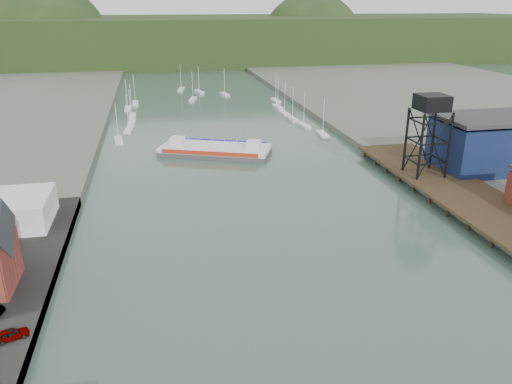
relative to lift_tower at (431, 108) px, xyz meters
name	(u,v)px	position (x,y,z in m)	size (l,w,h in m)	color
east_pier	(470,197)	(2.00, -13.00, -13.75)	(14.00, 70.00, 2.45)	black
lift_tower	(431,108)	(0.00, 0.00, 0.00)	(6.50, 6.50, 16.00)	black
blue_shed	(487,144)	(15.00, 2.00, -8.59)	(20.50, 14.50, 11.30)	#0D143A
marina_sailboats	(208,110)	(-34.92, 80.46, -15.30)	(57.71, 92.65, 0.90)	silver
distant_hills	(172,43)	(-38.98, 243.35, -5.27)	(500.00, 120.00, 80.00)	#1D3116
chain_ferry	(215,150)	(-38.81, 29.58, -14.56)	(28.46, 19.71, 3.80)	#434345
car_west_a	(11,334)	(-69.00, -39.35, -13.45)	(1.41, 3.51, 1.20)	#999999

